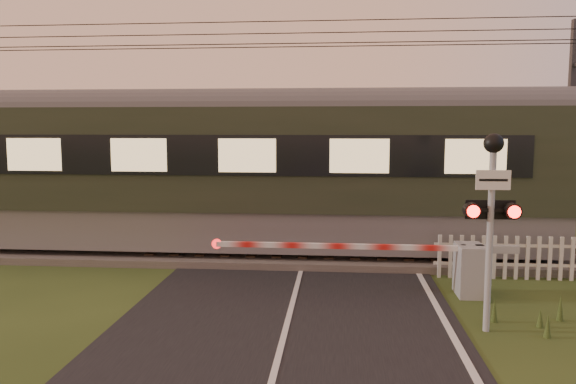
# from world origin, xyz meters

# --- Properties ---
(ground) EXTENTS (160.00, 160.00, 0.00)m
(ground) POSITION_xyz_m (0.00, 0.00, 0.00)
(ground) COLOR #2B3C17
(ground) RESTS_ON ground
(road) EXTENTS (6.00, 140.00, 0.03)m
(road) POSITION_xyz_m (0.02, -0.23, 0.01)
(road) COLOR black
(road) RESTS_ON ground
(track_bed) EXTENTS (140.00, 3.40, 0.39)m
(track_bed) POSITION_xyz_m (0.00, 6.50, 0.07)
(track_bed) COLOR #47423D
(track_bed) RESTS_ON ground
(overhead_wires) EXTENTS (120.00, 0.62, 0.62)m
(overhead_wires) POSITION_xyz_m (0.00, 6.50, 5.72)
(overhead_wires) COLOR black
(overhead_wires) RESTS_ON ground
(boom_gate) EXTENTS (6.28, 0.80, 1.07)m
(boom_gate) POSITION_xyz_m (3.26, 3.30, 0.58)
(boom_gate) COLOR gray
(boom_gate) RESTS_ON ground
(crossing_signal) EXTENTS (0.84, 0.35, 3.31)m
(crossing_signal) POSITION_xyz_m (3.36, 1.22, 2.28)
(crossing_signal) COLOR gray
(crossing_signal) RESTS_ON ground
(picket_fence) EXTENTS (3.63, 0.08, 0.99)m
(picket_fence) POSITION_xyz_m (4.86, 4.60, 0.50)
(picket_fence) COLOR silver
(picket_fence) RESTS_ON ground
(catenary_mast) EXTENTS (0.20, 2.45, 6.45)m
(catenary_mast) POSITION_xyz_m (7.52, 8.72, 3.36)
(catenary_mast) COLOR #2D2D30
(catenary_mast) RESTS_ON ground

